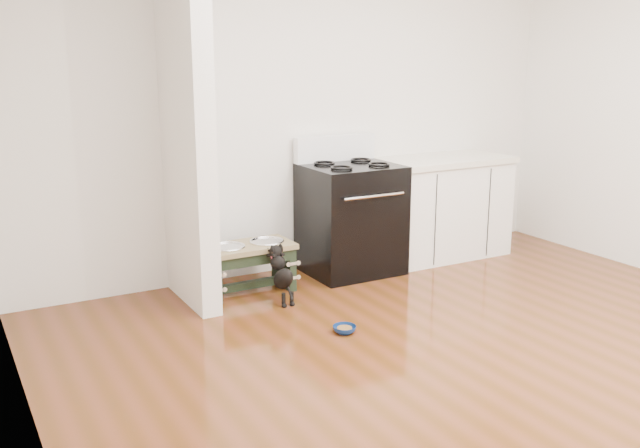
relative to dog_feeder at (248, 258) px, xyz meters
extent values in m
plane|color=#4C280D|center=(0.73, -2.08, -0.28)|extent=(5.00, 5.00, 0.00)
plane|color=silver|center=(0.73, 0.42, 1.07)|extent=(5.00, 0.00, 5.00)
plane|color=silver|center=(-1.77, -2.08, 1.07)|extent=(0.00, 5.00, 5.00)
cube|color=silver|center=(-0.44, 0.02, 1.07)|extent=(0.15, 0.80, 2.70)
cube|color=black|center=(0.98, 0.08, 0.18)|extent=(0.76, 0.65, 0.92)
cube|color=black|center=(0.98, -0.23, 0.12)|extent=(0.58, 0.02, 0.50)
cylinder|color=silver|center=(0.98, -0.27, 0.44)|extent=(0.56, 0.02, 0.02)
cube|color=white|center=(0.98, 0.35, 0.75)|extent=(0.76, 0.08, 0.22)
torus|color=black|center=(0.80, -0.06, 0.66)|extent=(0.18, 0.18, 0.02)
torus|color=black|center=(1.16, -0.06, 0.66)|extent=(0.18, 0.18, 0.02)
torus|color=black|center=(0.80, 0.22, 0.66)|extent=(0.18, 0.18, 0.02)
torus|color=black|center=(1.16, 0.22, 0.66)|extent=(0.18, 0.18, 0.02)
cube|color=white|center=(1.96, 0.10, 0.15)|extent=(1.20, 0.60, 0.86)
cube|color=beige|center=(1.96, 0.10, 0.61)|extent=(1.24, 0.64, 0.05)
cube|color=black|center=(1.96, -0.16, -0.23)|extent=(1.20, 0.06, 0.10)
cube|color=black|center=(-0.31, 0.01, -0.10)|extent=(0.06, 0.34, 0.35)
cube|color=black|center=(0.31, 0.01, -0.10)|extent=(0.06, 0.34, 0.35)
cube|color=black|center=(0.00, -0.15, 0.03)|extent=(0.56, 0.03, 0.09)
cube|color=black|center=(0.00, 0.01, -0.22)|extent=(0.56, 0.06, 0.06)
cube|color=brown|center=(0.00, 0.01, 0.09)|extent=(0.71, 0.38, 0.04)
cylinder|color=silver|center=(-0.16, 0.01, 0.09)|extent=(0.24, 0.24, 0.04)
cylinder|color=silver|center=(0.16, 0.01, 0.09)|extent=(0.24, 0.24, 0.04)
torus|color=silver|center=(-0.16, 0.01, 0.12)|extent=(0.27, 0.27, 0.02)
torus|color=silver|center=(0.16, 0.01, 0.12)|extent=(0.27, 0.27, 0.02)
cylinder|color=black|center=(0.09, -0.43, -0.22)|extent=(0.03, 0.03, 0.11)
cylinder|color=black|center=(0.16, -0.43, -0.22)|extent=(0.03, 0.03, 0.11)
sphere|color=black|center=(0.09, -0.44, -0.26)|extent=(0.04, 0.04, 0.04)
sphere|color=black|center=(0.16, -0.44, -0.26)|extent=(0.04, 0.04, 0.04)
ellipsoid|color=black|center=(0.13, -0.36, -0.08)|extent=(0.12, 0.29, 0.25)
sphere|color=black|center=(0.13, -0.27, 0.02)|extent=(0.12, 0.12, 0.12)
sphere|color=black|center=(0.13, -0.24, 0.10)|extent=(0.10, 0.10, 0.10)
sphere|color=black|center=(0.09, -0.17, 0.10)|extent=(0.03, 0.03, 0.03)
sphere|color=black|center=(0.16, -0.17, 0.10)|extent=(0.03, 0.03, 0.03)
cylinder|color=black|center=(0.13, -0.47, -0.16)|extent=(0.02, 0.08, 0.09)
torus|color=#E6434F|center=(0.13, -0.25, 0.06)|extent=(0.09, 0.06, 0.09)
imported|color=navy|center=(0.23, -1.08, -0.25)|extent=(0.18, 0.18, 0.05)
cylinder|color=brown|center=(0.23, -1.08, -0.25)|extent=(0.10, 0.10, 0.02)
camera|label=1|loc=(-2.09, -4.91, 1.58)|focal=40.00mm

